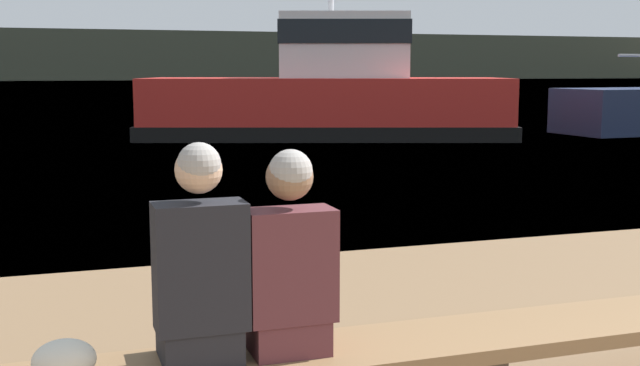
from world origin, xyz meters
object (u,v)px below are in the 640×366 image
person_right (289,263)px  shopping_bag (64,360)px  person_left (200,267)px  bench_main (474,346)px  tugboat_red (329,98)px

person_right → shopping_bag: 1.06m
person_right → shopping_bag: (-1.01, -0.02, -0.34)m
person_right → person_left: bearing=-180.0°
bench_main → tugboat_red: size_ratio=0.70×
person_left → tugboat_red: tugboat_red is taller
bench_main → tugboat_red: (4.93, 16.41, 0.65)m
tugboat_red → bench_main: bearing=-178.2°
person_left → tugboat_red: bearing=69.0°
person_right → tugboat_red: (5.90, 16.41, 0.14)m
bench_main → person_right: size_ratio=7.36×
bench_main → shopping_bag: bearing=-179.3°
person_right → tugboat_red: bearing=70.2°
person_left → shopping_bag: size_ratio=3.74×
bench_main → person_left: bearing=-179.9°
bench_main → person_left: size_ratio=7.04×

